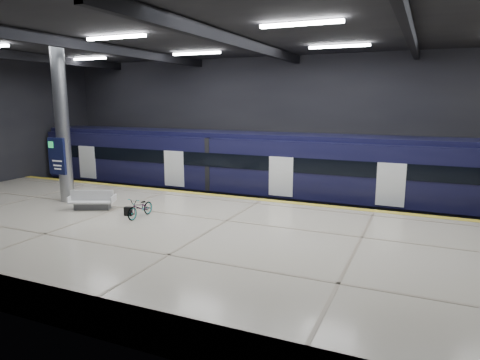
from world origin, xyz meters
The scene contains 10 objects.
ground centered at (0.00, 0.00, 0.00)m, with size 30.00×30.00×0.00m, color black.
room_shell centered at (0.00, 0.00, 5.72)m, with size 30.10×16.10×8.05m.
platform centered at (0.00, -2.50, 0.55)m, with size 30.00×11.00×1.10m, color #BBB49E.
safety_strip centered at (0.00, 2.75, 1.11)m, with size 30.00×0.40×0.01m, color gold.
rails centered at (0.00, 5.50, 0.08)m, with size 30.00×1.52×0.16m.
train centered at (-0.74, 5.50, 2.06)m, with size 29.40×2.84×3.79m.
bench centered at (-5.90, -1.71, 1.39)m, with size 1.99×1.44×0.81m.
bicycle centered at (-3.28, -1.93, 1.50)m, with size 0.53×1.51×0.79m, color #99999E.
pannier_bag centered at (-3.88, -1.93, 1.28)m, with size 0.30×0.18×0.35m, color black.
info_column centered at (-8.00, -1.03, 4.46)m, with size 0.90×0.78×6.90m.
Camera 1 is at (6.78, -15.17, 5.61)m, focal length 32.00 mm.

